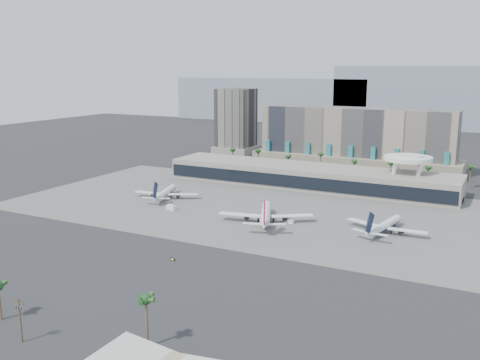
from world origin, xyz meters
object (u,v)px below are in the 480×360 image
at_px(utility_pole, 20,316).
at_px(taxiway_sign, 172,259).
at_px(service_vehicle_a, 171,207).
at_px(service_vehicle_b, 290,221).
at_px(airliner_centre, 266,214).
at_px(airliner_left, 165,193).
at_px(airliner_right, 385,226).

bearing_deg(utility_pole, taxiway_sign, 89.27).
distance_m(service_vehicle_a, service_vehicle_b, 60.68).
distance_m(utility_pole, airliner_centre, 126.84).
distance_m(airliner_left, service_vehicle_a, 23.95).
xyz_separation_m(service_vehicle_b, taxiway_sign, (-20.06, -63.92, -0.52)).
height_order(service_vehicle_a, service_vehicle_b, service_vehicle_a).
xyz_separation_m(utility_pole, service_vehicle_b, (20.90, 130.54, -6.11)).
bearing_deg(service_vehicle_b, airliner_centre, -151.25).
relative_size(airliner_centre, airliner_right, 1.15).
xyz_separation_m(airliner_centre, service_vehicle_b, (10.04, 4.22, -2.84)).
bearing_deg(utility_pole, airliner_centre, 85.08).
relative_size(airliner_centre, taxiway_sign, 18.43).
height_order(utility_pole, airliner_left, airliner_left).
bearing_deg(service_vehicle_a, airliner_centre, 12.02).
height_order(airliner_centre, taxiway_sign, airliner_centre).
distance_m(airliner_centre, airliner_right, 51.96).
bearing_deg(taxiway_sign, service_vehicle_b, 90.17).
bearing_deg(airliner_right, service_vehicle_a, -163.53).
distance_m(airliner_right, service_vehicle_a, 102.11).
bearing_deg(taxiway_sign, service_vehicle_a, 142.26).
height_order(utility_pole, airliner_centre, airliner_centre).
bearing_deg(taxiway_sign, airliner_left, 144.11).
bearing_deg(taxiway_sign, airliner_centre, 98.06).
xyz_separation_m(airliner_left, service_vehicle_b, (76.40, -12.18, -2.16)).
relative_size(airliner_left, taxiway_sign, 15.67).
bearing_deg(airliner_centre, airliner_right, -12.70).
bearing_deg(airliner_left, service_vehicle_b, -25.18).
bearing_deg(airliner_centre, service_vehicle_b, 0.26).
xyz_separation_m(airliner_left, airliner_right, (117.55, -7.53, 0.01)).
bearing_deg(airliner_right, utility_pole, -103.93).
bearing_deg(service_vehicle_b, taxiway_sign, -101.46).
distance_m(airliner_centre, service_vehicle_a, 50.47).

